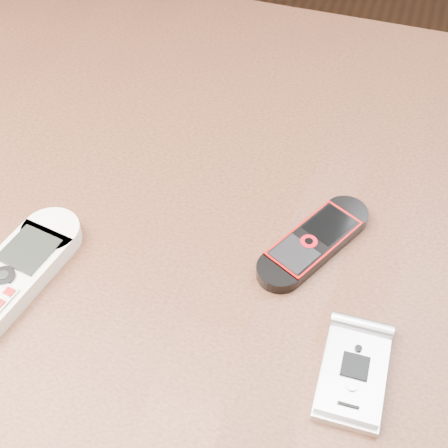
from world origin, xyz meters
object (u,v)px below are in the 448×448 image
nokia_white (11,277)px  nokia_black_red (314,242)px  table (219,297)px  motorola_razr (353,373)px

nokia_white → nokia_black_red: (0.23, 0.12, -0.00)m
table → motorola_razr: motorola_razr is taller
nokia_white → motorola_razr: 0.29m
nokia_black_red → nokia_white: bearing=-125.9°
nokia_white → nokia_black_red: bearing=36.8°
table → nokia_black_red: nokia_black_red is taller
nokia_white → motorola_razr: (0.29, 0.00, -0.00)m
nokia_white → nokia_black_red: size_ratio=1.21×
table → motorola_razr: size_ratio=12.80×
motorola_razr → nokia_black_red: bearing=114.2°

